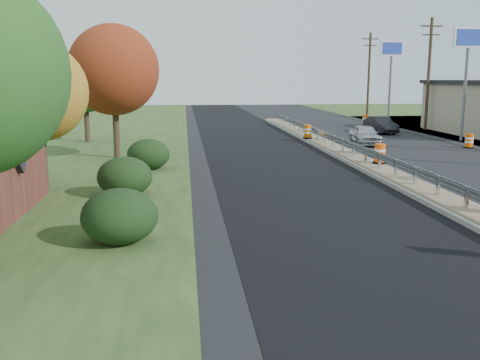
{
  "coord_description": "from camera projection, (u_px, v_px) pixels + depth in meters",
  "views": [
    {
      "loc": [
        -9.2,
        -20.3,
        4.44
      ],
      "look_at": [
        -7.4,
        -2.94,
        1.1
      ],
      "focal_mm": 40.0,
      "sensor_mm": 36.0,
      "label": 1
    }
  ],
  "objects": [
    {
      "name": "car_silver",
      "position": [
        365.0,
        135.0,
        36.14
      ],
      "size": [
        1.85,
        4.0,
        1.33
      ],
      "primitive_type": "imported",
      "rotation": [
        0.0,
        0.0,
        -0.08
      ],
      "color": "#B8B8BD",
      "rests_on": "ground"
    },
    {
      "name": "car_dark_mid",
      "position": [
        381.0,
        125.0,
        43.64
      ],
      "size": [
        1.74,
        4.15,
        1.33
      ],
      "primitive_type": "imported",
      "rotation": [
        0.0,
        0.0,
        0.08
      ],
      "color": "black",
      "rests_on": "ground"
    },
    {
      "name": "tree_near_yellow",
      "position": [
        38.0,
        92.0,
        21.31
      ],
      "size": [
        3.96,
        3.96,
        5.88
      ],
      "color": "#473523",
      "rests_on": "ground"
    },
    {
      "name": "hedge_south",
      "position": [
        120.0,
        216.0,
        14.48
      ],
      "size": [
        2.09,
        2.09,
        1.52
      ],
      "primitive_type": "ellipsoid",
      "color": "black",
      "rests_on": "ground"
    },
    {
      "name": "pylon_sign_north",
      "position": [
        391.0,
        56.0,
        50.75
      ],
      "size": [
        2.2,
        0.3,
        7.9
      ],
      "color": "slate",
      "rests_on": "ground"
    },
    {
      "name": "milled_overlay",
      "position": [
        268.0,
        156.0,
        30.92
      ],
      "size": [
        7.2,
        120.0,
        0.01
      ],
      "primitive_type": "cube",
      "color": "black",
      "rests_on": "ground"
    },
    {
      "name": "hedge_north",
      "position": [
        148.0,
        154.0,
        26.21
      ],
      "size": [
        2.09,
        2.09,
        1.52
      ],
      "primitive_type": "ellipsoid",
      "color": "black",
      "rests_on": "ground"
    },
    {
      "name": "pylon_sign_mid",
      "position": [
        468.0,
        48.0,
        37.08
      ],
      "size": [
        2.2,
        0.3,
        7.9
      ],
      "color": "slate",
      "rests_on": "ground"
    },
    {
      "name": "barrel_shoulder_near",
      "position": [
        469.0,
        141.0,
        34.28
      ],
      "size": [
        0.64,
        0.64,
        0.94
      ],
      "color": "black",
      "rests_on": "ground"
    },
    {
      "name": "guardrail",
      "position": [
        348.0,
        145.0,
        30.26
      ],
      "size": [
        0.1,
        46.15,
        0.72
      ],
      "color": "silver",
      "rests_on": "median"
    },
    {
      "name": "barrel_median_mid",
      "position": [
        380.0,
        154.0,
        26.66
      ],
      "size": [
        0.67,
        0.67,
        0.98
      ],
      "color": "black",
      "rests_on": "median"
    },
    {
      "name": "tree_near_back",
      "position": [
        85.0,
        81.0,
        36.78
      ],
      "size": [
        4.29,
        4.29,
        6.37
      ],
      "color": "#473523",
      "rests_on": "ground"
    },
    {
      "name": "median",
      "position": [
        353.0,
        158.0,
        29.39
      ],
      "size": [
        1.6,
        55.0,
        0.23
      ],
      "color": "gray",
      "rests_on": "ground"
    },
    {
      "name": "barrel_median_far",
      "position": [
        308.0,
        132.0,
        37.77
      ],
      "size": [
        0.65,
        0.65,
        0.95
      ],
      "color": "black",
      "rests_on": "median"
    },
    {
      "name": "barrel_shoulder_far",
      "position": [
        365.0,
        120.0,
        50.92
      ],
      "size": [
        0.68,
        0.68,
        0.99
      ],
      "color": "black",
      "rests_on": "ground"
    },
    {
      "name": "tree_near_red",
      "position": [
        114.0,
        70.0,
        29.14
      ],
      "size": [
        4.95,
        4.95,
        7.35
      ],
      "color": "#473523",
      "rests_on": "ground"
    },
    {
      "name": "utility_pole_north",
      "position": [
        369.0,
        73.0,
        59.94
      ],
      "size": [
        1.9,
        0.26,
        9.4
      ],
      "color": "#473523",
      "rests_on": "ground"
    },
    {
      "name": "hedge_mid",
      "position": [
        125.0,
        176.0,
        20.29
      ],
      "size": [
        2.09,
        2.09,
        1.52
      ],
      "primitive_type": "ellipsoid",
      "color": "black",
      "rests_on": "ground"
    },
    {
      "name": "utility_pole_nmid",
      "position": [
        429.0,
        72.0,
        45.28
      ],
      "size": [
        1.9,
        0.26,
        9.4
      ],
      "color": "#473523",
      "rests_on": "ground"
    },
    {
      "name": "ground",
      "position": [
        414.0,
        190.0,
        21.6
      ],
      "size": [
        140.0,
        140.0,
        0.0
      ],
      "primitive_type": "plane",
      "color": "black",
      "rests_on": "ground"
    },
    {
      "name": "barrel_shoulder_mid",
      "position": [
        384.0,
        128.0,
        43.53
      ],
      "size": [
        0.62,
        0.62,
        0.9
      ],
      "color": "black",
      "rests_on": "ground"
    }
  ]
}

